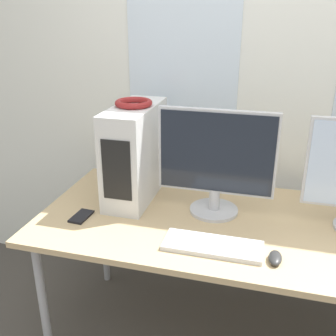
# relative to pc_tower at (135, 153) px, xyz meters

# --- Properties ---
(wall_back) EXTENTS (8.00, 0.07, 2.70)m
(wall_back) POSITION_rel_pc_tower_xyz_m (0.70, 0.42, 0.37)
(wall_back) COLOR silver
(wall_back) RESTS_ON ground_plane
(desk) EXTENTS (2.16, 0.86, 0.75)m
(desk) POSITION_rel_pc_tower_xyz_m (0.70, -0.14, -0.28)
(desk) COLOR tan
(desk) RESTS_ON ground_plane
(pc_tower) EXTENTS (0.19, 0.50, 0.47)m
(pc_tower) POSITION_rel_pc_tower_xyz_m (0.00, 0.00, 0.00)
(pc_tower) COLOR silver
(pc_tower) RESTS_ON desk
(headphones) EXTENTS (0.18, 0.18, 0.03)m
(headphones) POSITION_rel_pc_tower_xyz_m (0.00, 0.00, 0.25)
(headphones) COLOR maroon
(headphones) RESTS_ON pc_tower
(monitor_main) EXTENTS (0.54, 0.23, 0.50)m
(monitor_main) POSITION_rel_pc_tower_xyz_m (0.42, -0.07, 0.03)
(monitor_main) COLOR #B7B7BC
(monitor_main) RESTS_ON desk
(keyboard) EXTENTS (0.40, 0.15, 0.02)m
(keyboard) POSITION_rel_pc_tower_xyz_m (0.46, -0.38, -0.23)
(keyboard) COLOR silver
(keyboard) RESTS_ON desk
(mouse) EXTENTS (0.05, 0.10, 0.03)m
(mouse) POSITION_rel_pc_tower_xyz_m (0.71, -0.41, -0.22)
(mouse) COLOR #2D2D2D
(mouse) RESTS_ON desk
(cell_phone) EXTENTS (0.08, 0.13, 0.01)m
(cell_phone) POSITION_rel_pc_tower_xyz_m (-0.17, -0.29, -0.23)
(cell_phone) COLOR black
(cell_phone) RESTS_ON desk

